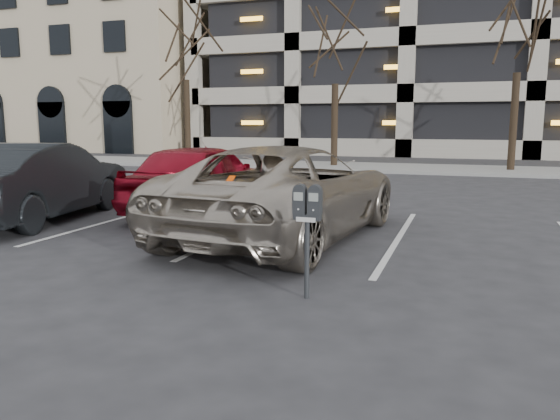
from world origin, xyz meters
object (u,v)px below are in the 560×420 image
(tree_c, at_px, (521,9))
(car_red, at_px, (202,177))
(suv_silver, at_px, (287,191))
(tree_b, at_px, (336,31))
(car_dark, at_px, (39,181))
(parking_meter, at_px, (307,214))
(tree_a, at_px, (185,27))

(tree_c, height_order, car_red, tree_c)
(suv_silver, height_order, car_red, suv_silver)
(suv_silver, xyz_separation_m, car_red, (-2.54, 1.83, -0.02))
(tree_c, height_order, suv_silver, tree_c)
(tree_b, height_order, car_dark, tree_b)
(parking_meter, height_order, suv_silver, suv_silver)
(suv_silver, height_order, car_dark, suv_silver)
(tree_a, height_order, parking_meter, tree_a)
(car_red, bearing_deg, parking_meter, 127.45)
(tree_b, bearing_deg, car_red, -89.88)
(tree_b, xyz_separation_m, tree_c, (7.00, 0.00, 0.41))
(tree_a, xyz_separation_m, car_dark, (4.37, -14.19, -5.42))
(tree_c, distance_m, car_dark, 17.94)
(suv_silver, bearing_deg, tree_a, -49.64)
(tree_a, bearing_deg, tree_b, 0.00)
(parking_meter, relative_size, suv_silver, 0.21)
(suv_silver, bearing_deg, parking_meter, 118.51)
(tree_b, relative_size, car_dark, 1.67)
(tree_a, distance_m, tree_b, 7.02)
(suv_silver, bearing_deg, tree_b, -73.45)
(tree_a, xyz_separation_m, car_red, (7.03, -12.30, -5.42))
(parking_meter, xyz_separation_m, car_dark, (-6.45, 3.02, -0.19))
(tree_a, bearing_deg, suv_silver, -55.91)
(tree_c, distance_m, parking_meter, 18.23)
(car_red, bearing_deg, car_dark, 35.09)
(suv_silver, xyz_separation_m, car_dark, (-5.19, -0.06, -0.01))
(tree_b, relative_size, suv_silver, 1.34)
(tree_b, bearing_deg, tree_a, 180.00)
(tree_a, bearing_deg, car_red, -60.27)
(tree_a, relative_size, tree_b, 1.09)
(car_dark, bearing_deg, car_red, -154.43)
(tree_a, xyz_separation_m, tree_b, (7.00, 0.00, -0.54))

